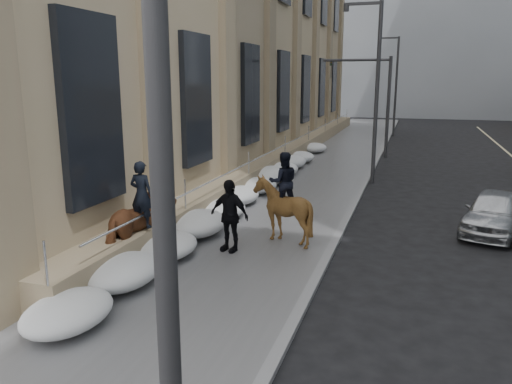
% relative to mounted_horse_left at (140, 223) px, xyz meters
% --- Properties ---
extents(ground, '(140.00, 140.00, 0.00)m').
position_rel_mounted_horse_left_xyz_m(ground, '(1.88, -1.51, -1.14)').
color(ground, black).
rests_on(ground, ground).
extents(sidewalk, '(5.00, 80.00, 0.12)m').
position_rel_mounted_horse_left_xyz_m(sidewalk, '(1.88, 8.49, -1.08)').
color(sidewalk, '#555557').
rests_on(sidewalk, ground).
extents(curb, '(0.24, 80.00, 0.12)m').
position_rel_mounted_horse_left_xyz_m(curb, '(4.50, 8.49, -1.08)').
color(curb, slate).
rests_on(curb, ground).
extents(limestone_building, '(6.10, 44.00, 18.00)m').
position_rel_mounted_horse_left_xyz_m(limestone_building, '(-3.38, 18.45, 7.77)').
color(limestone_building, '#9D8D66').
rests_on(limestone_building, ground).
extents(bg_building_mid, '(30.00, 12.00, 28.00)m').
position_rel_mounted_horse_left_xyz_m(bg_building_mid, '(5.88, 58.49, 12.86)').
color(bg_building_mid, slate).
rests_on(bg_building_mid, ground).
extents(bg_building_far, '(24.00, 12.00, 20.00)m').
position_rel_mounted_horse_left_xyz_m(bg_building_far, '(-4.12, 70.49, 8.86)').
color(bg_building_far, gray).
rests_on(bg_building_far, ground).
extents(streetlight_near, '(1.71, 0.24, 8.00)m').
position_rel_mounted_horse_left_xyz_m(streetlight_near, '(4.62, -7.51, 3.44)').
color(streetlight_near, '#2D2D30').
rests_on(streetlight_near, ground).
extents(streetlight_mid, '(1.71, 0.24, 8.00)m').
position_rel_mounted_horse_left_xyz_m(streetlight_mid, '(4.62, 12.49, 3.44)').
color(streetlight_mid, '#2D2D30').
rests_on(streetlight_mid, ground).
extents(streetlight_far, '(1.71, 0.24, 8.00)m').
position_rel_mounted_horse_left_xyz_m(streetlight_far, '(4.62, 32.49, 3.44)').
color(streetlight_far, '#2D2D30').
rests_on(streetlight_far, ground).
extents(traffic_signal, '(4.10, 0.22, 6.00)m').
position_rel_mounted_horse_left_xyz_m(traffic_signal, '(3.96, 20.49, 2.87)').
color(traffic_signal, '#2D2D30').
rests_on(traffic_signal, ground).
extents(snow_bank, '(1.70, 18.10, 0.76)m').
position_rel_mounted_horse_left_xyz_m(snow_bank, '(0.46, 6.59, -0.67)').
color(snow_bank, silver).
rests_on(snow_bank, sidewalk).
extents(mounted_horse_left, '(1.09, 2.26, 2.61)m').
position_rel_mounted_horse_left_xyz_m(mounted_horse_left, '(0.00, 0.00, 0.00)').
color(mounted_horse_left, '#57301A').
rests_on(mounted_horse_left, sidewalk).
extents(mounted_horse_right, '(2.07, 2.16, 2.60)m').
position_rel_mounted_horse_left_xyz_m(mounted_horse_right, '(3.04, 2.70, 0.05)').
color(mounted_horse_right, '#462E14').
rests_on(mounted_horse_right, sidewalk).
extents(pedestrian, '(1.24, 0.73, 1.99)m').
position_rel_mounted_horse_left_xyz_m(pedestrian, '(1.88, 1.47, -0.02)').
color(pedestrian, black).
rests_on(pedestrian, sidewalk).
extents(car_silver, '(2.59, 4.19, 1.33)m').
position_rel_mounted_horse_left_xyz_m(car_silver, '(9.06, 5.87, -0.47)').
color(car_silver, '#95989C').
rests_on(car_silver, ground).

